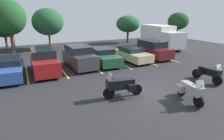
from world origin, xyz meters
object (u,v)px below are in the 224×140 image
object	(u,v)px
car_charcoal	(79,57)
box_truck	(160,36)
car_blue	(9,68)
car_maroon	(153,49)
motorcycle_touring	(121,85)
motorcycle_third	(208,73)
car_green	(103,56)
motorcycle_second	(191,90)
car_red	(44,61)
car_champagne	(132,54)

from	to	relation	value
car_charcoal	box_truck	size ratio (longest dim) A/B	0.64
car_blue	car_maroon	distance (m)	13.42
motorcycle_touring	box_truck	distance (m)	16.89
motorcycle_third	car_maroon	distance (m)	7.70
car_blue	car_green	world-z (taller)	car_green
car_charcoal	box_truck	distance (m)	13.44
motorcycle_second	car_charcoal	size ratio (longest dim) A/B	0.46
motorcycle_touring	box_truck	world-z (taller)	box_truck
car_red	car_green	bearing A→B (deg)	3.78
car_green	car_champagne	bearing A→B (deg)	-5.77
car_charcoal	car_maroon	bearing A→B (deg)	1.17
motorcycle_touring	car_red	xyz separation A→B (m)	(-3.29, 6.75, 0.22)
motorcycle_second	car_red	world-z (taller)	car_red
motorcycle_second	car_blue	bearing A→B (deg)	134.93
car_green	car_red	bearing A→B (deg)	-176.22
motorcycle_third	car_maroon	world-z (taller)	car_maroon
car_maroon	car_champagne	bearing A→B (deg)	-172.01
car_charcoal	car_champagne	size ratio (longest dim) A/B	1.04
car_red	motorcycle_second	bearing A→B (deg)	-54.77
car_blue	car_charcoal	size ratio (longest dim) A/B	1.08
motorcycle_touring	box_truck	bearing A→B (deg)	43.21
car_blue	car_charcoal	distance (m)	5.41
motorcycle_touring	car_maroon	xyz separation A→B (m)	(7.68, 7.19, 0.22)
car_blue	car_charcoal	xyz separation A→B (m)	(5.39, 0.41, 0.21)
car_blue	car_champagne	xyz separation A→B (m)	(10.67, 0.19, -0.02)
motorcycle_second	car_red	size ratio (longest dim) A/B	0.44
motorcycle_third	car_red	xyz separation A→B (m)	(-9.78, 7.17, 0.27)
car_blue	car_champagne	bearing A→B (deg)	1.03
car_blue	box_truck	world-z (taller)	box_truck
motorcycle_third	car_charcoal	size ratio (longest dim) A/B	0.49
car_champagne	car_green	bearing A→B (deg)	174.23
car_green	car_maroon	bearing A→B (deg)	0.86
car_charcoal	car_red	bearing A→B (deg)	-174.76
motorcycle_second	car_champagne	world-z (taller)	motorcycle_second
car_blue	car_green	xyz separation A→B (m)	(7.72, 0.49, 0.01)
box_truck	car_green	bearing A→B (deg)	-156.67
motorcycle_third	car_charcoal	xyz separation A→B (m)	(-6.83, 7.44, 0.27)
car_maroon	car_green	bearing A→B (deg)	-179.14
box_truck	motorcycle_third	bearing A→B (deg)	-115.88
car_blue	motorcycle_third	bearing A→B (deg)	-29.92
car_champagne	box_truck	world-z (taller)	box_truck
motorcycle_touring	car_green	xyz separation A→B (m)	(1.98, 7.10, 0.02)
motorcycle_second	car_green	size ratio (longest dim) A/B	0.45
motorcycle_touring	car_green	world-z (taller)	motorcycle_touring
car_champagne	car_maroon	bearing A→B (deg)	7.99
car_champagne	box_truck	distance (m)	8.80
motorcycle_second	car_maroon	bearing A→B (deg)	63.19
car_charcoal	box_truck	bearing A→B (deg)	19.70
car_red	car_charcoal	xyz separation A→B (m)	(2.94, 0.27, -0.00)
motorcycle_touring	motorcycle_third	bearing A→B (deg)	-3.70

